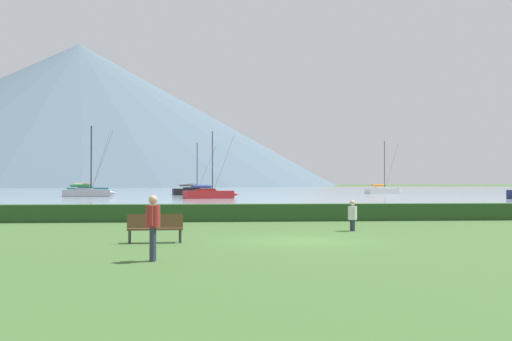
{
  "coord_description": "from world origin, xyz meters",
  "views": [
    {
      "loc": [
        -3.34,
        -20.86,
        1.98
      ],
      "look_at": [
        3.26,
        53.8,
        3.39
      ],
      "focal_mm": 43.95,
      "sensor_mm": 36.0,
      "label": 1
    }
  ],
  "objects_px": {
    "person_seated_viewer": "(352,214)",
    "sailboat_slip_7": "(209,194)",
    "sailboat_slip_9": "(89,190)",
    "sailboat_slip_4": "(383,190)",
    "person_standing_walker": "(153,222)",
    "park_bench_near_path": "(155,227)",
    "sailboat_slip_2": "(194,191)",
    "sailboat_slip_5": "(87,192)"
  },
  "relations": [
    {
      "from": "sailboat_slip_9",
      "to": "person_seated_viewer",
      "type": "bearing_deg",
      "value": -81.52
    },
    {
      "from": "sailboat_slip_2",
      "to": "sailboat_slip_7",
      "type": "bearing_deg",
      "value": -95.21
    },
    {
      "from": "sailboat_slip_4",
      "to": "sailboat_slip_5",
      "type": "xyz_separation_m",
      "value": [
        -47.27,
        -20.23,
        0.03
      ]
    },
    {
      "from": "sailboat_slip_7",
      "to": "sailboat_slip_9",
      "type": "height_order",
      "value": "sailboat_slip_9"
    },
    {
      "from": "park_bench_near_path",
      "to": "person_standing_walker",
      "type": "height_order",
      "value": "person_standing_walker"
    },
    {
      "from": "sailboat_slip_7",
      "to": "park_bench_near_path",
      "type": "distance_m",
      "value": 56.12
    },
    {
      "from": "person_seated_viewer",
      "to": "park_bench_near_path",
      "type": "bearing_deg",
      "value": -156.49
    },
    {
      "from": "sailboat_slip_4",
      "to": "sailboat_slip_7",
      "type": "xyz_separation_m",
      "value": [
        -30.81,
        -30.86,
        -0.01
      ]
    },
    {
      "from": "person_seated_viewer",
      "to": "sailboat_slip_4",
      "type": "bearing_deg",
      "value": 66.14
    },
    {
      "from": "person_seated_viewer",
      "to": "sailboat_slip_7",
      "type": "bearing_deg",
      "value": 89.09
    },
    {
      "from": "sailboat_slip_2",
      "to": "person_standing_walker",
      "type": "relative_size",
      "value": 4.93
    },
    {
      "from": "park_bench_near_path",
      "to": "person_seated_viewer",
      "type": "relative_size",
      "value": 1.45
    },
    {
      "from": "sailboat_slip_4",
      "to": "sailboat_slip_5",
      "type": "distance_m",
      "value": 51.42
    },
    {
      "from": "sailboat_slip_4",
      "to": "sailboat_slip_9",
      "type": "height_order",
      "value": "sailboat_slip_9"
    },
    {
      "from": "person_seated_viewer",
      "to": "person_standing_walker",
      "type": "xyz_separation_m",
      "value": [
        -7.34,
        -9.12,
        0.29
      ]
    },
    {
      "from": "sailboat_slip_7",
      "to": "park_bench_near_path",
      "type": "height_order",
      "value": "sailboat_slip_7"
    },
    {
      "from": "sailboat_slip_4",
      "to": "park_bench_near_path",
      "type": "distance_m",
      "value": 93.09
    },
    {
      "from": "sailboat_slip_2",
      "to": "park_bench_near_path",
      "type": "distance_m",
      "value": 77.1
    },
    {
      "from": "sailboat_slip_4",
      "to": "person_standing_walker",
      "type": "height_order",
      "value": "sailboat_slip_4"
    },
    {
      "from": "person_seated_viewer",
      "to": "sailboat_slip_2",
      "type": "bearing_deg",
      "value": 89.05
    },
    {
      "from": "sailboat_slip_9",
      "to": "person_standing_walker",
      "type": "height_order",
      "value": "sailboat_slip_9"
    },
    {
      "from": "sailboat_slip_7",
      "to": "sailboat_slip_4",
      "type": "bearing_deg",
      "value": 29.39
    },
    {
      "from": "park_bench_near_path",
      "to": "sailboat_slip_2",
      "type": "bearing_deg",
      "value": 85.53
    },
    {
      "from": "sailboat_slip_7",
      "to": "park_bench_near_path",
      "type": "bearing_deg",
      "value": -108.22
    },
    {
      "from": "sailboat_slip_9",
      "to": "sailboat_slip_7",
      "type": "bearing_deg",
      "value": -65.85
    },
    {
      "from": "sailboat_slip_2",
      "to": "sailboat_slip_7",
      "type": "relative_size",
      "value": 0.99
    },
    {
      "from": "sailboat_slip_2",
      "to": "sailboat_slip_5",
      "type": "relative_size",
      "value": 0.84
    },
    {
      "from": "sailboat_slip_2",
      "to": "person_standing_walker",
      "type": "height_order",
      "value": "sailboat_slip_2"
    },
    {
      "from": "sailboat_slip_9",
      "to": "person_seated_viewer",
      "type": "xyz_separation_m",
      "value": [
        25.07,
        -83.0,
        0.02
      ]
    },
    {
      "from": "sailboat_slip_5",
      "to": "person_seated_viewer",
      "type": "height_order",
      "value": "sailboat_slip_5"
    },
    {
      "from": "person_seated_viewer",
      "to": "sailboat_slip_5",
      "type": "bearing_deg",
      "value": 102.54
    },
    {
      "from": "sailboat_slip_7",
      "to": "person_seated_viewer",
      "type": "distance_m",
      "value": 51.9
    },
    {
      "from": "sailboat_slip_5",
      "to": "person_seated_viewer",
      "type": "xyz_separation_m",
      "value": [
        21.58,
        -62.28,
        0.07
      ]
    },
    {
      "from": "sailboat_slip_2",
      "to": "sailboat_slip_4",
      "type": "xyz_separation_m",
      "value": [
        32.84,
        9.83,
        -0.02
      ]
    },
    {
      "from": "sailboat_slip_7",
      "to": "person_standing_walker",
      "type": "height_order",
      "value": "sailboat_slip_7"
    },
    {
      "from": "sailboat_slip_9",
      "to": "park_bench_near_path",
      "type": "distance_m",
      "value": 89.14
    },
    {
      "from": "sailboat_slip_4",
      "to": "person_standing_walker",
      "type": "xyz_separation_m",
      "value": [
        -33.03,
        -91.62,
        0.39
      ]
    },
    {
      "from": "sailboat_slip_4",
      "to": "person_standing_walker",
      "type": "distance_m",
      "value": 97.4
    },
    {
      "from": "sailboat_slip_4",
      "to": "person_standing_walker",
      "type": "bearing_deg",
      "value": -126.5
    },
    {
      "from": "sailboat_slip_4",
      "to": "sailboat_slip_9",
      "type": "relative_size",
      "value": 0.8
    },
    {
      "from": "sailboat_slip_2",
      "to": "sailboat_slip_4",
      "type": "relative_size",
      "value": 0.88
    },
    {
      "from": "sailboat_slip_7",
      "to": "person_seated_viewer",
      "type": "xyz_separation_m",
      "value": [
        5.11,
        -51.65,
        0.11
      ]
    }
  ]
}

